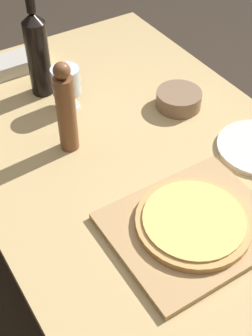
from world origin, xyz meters
TOP-DOWN VIEW (x-y plane):
  - ground_plane at (0.00, 0.00)m, footprint 12.00×12.00m
  - dining_table at (0.00, 0.00)m, footprint 0.92×1.76m
  - cutting_board at (-0.04, -0.16)m, footprint 0.40×0.33m
  - pizza at (-0.04, -0.16)m, footprint 0.28×0.28m
  - wine_bottle at (-0.10, 0.56)m, footprint 0.07×0.07m
  - pepper_mill at (-0.15, 0.27)m, footprint 0.05×0.05m
  - wine_glass at (-0.07, 0.44)m, footprint 0.09×0.09m
  - small_bowl at (0.23, 0.26)m, footprint 0.14×0.14m
  - food_container at (-0.12, 0.73)m, footprint 0.20×0.10m

SIDE VIEW (x-z plane):
  - ground_plane at x=0.00m, z-range 0.00..0.00m
  - dining_table at x=0.00m, z-range 0.29..1.04m
  - cutting_board at x=-0.04m, z-range 0.75..0.77m
  - food_container at x=-0.12m, z-range 0.75..0.80m
  - small_bowl at x=0.23m, z-range 0.75..0.80m
  - pizza at x=-0.04m, z-range 0.77..0.79m
  - wine_glass at x=-0.07m, z-range 0.77..0.91m
  - pepper_mill at x=-0.15m, z-range 0.74..1.02m
  - wine_bottle at x=-0.10m, z-range 0.73..1.07m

